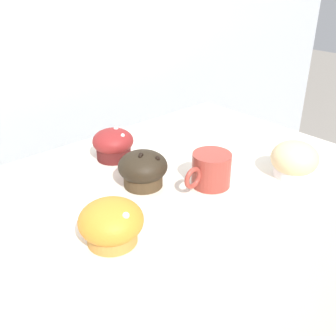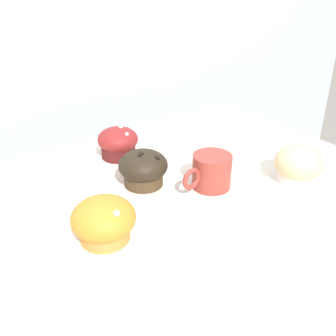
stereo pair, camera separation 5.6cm
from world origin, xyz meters
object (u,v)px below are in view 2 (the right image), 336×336
object	(u,v)px
muffin_front_center	(104,221)
coffee_cup	(211,171)
muffin_back_right	(298,165)
muffin_front_left	(143,168)
muffin_back_left	(119,142)

from	to	relation	value
muffin_front_center	coffee_cup	size ratio (longest dim) A/B	0.88
coffee_cup	muffin_front_center	bearing A→B (deg)	-175.84
muffin_back_right	muffin_front_left	world-z (taller)	same
muffin_front_center	coffee_cup	bearing A→B (deg)	4.16
muffin_back_right	muffin_front_left	size ratio (longest dim) A/B	0.98
muffin_front_center	muffin_back_right	bearing A→B (deg)	-9.91
coffee_cup	muffin_front_left	bearing A→B (deg)	138.46
muffin_front_center	muffin_back_right	distance (m)	0.45
muffin_front_left	muffin_back_right	bearing A→B (deg)	-34.70
muffin_back_right	coffee_cup	xyz separation A→B (m)	(-0.17, 0.10, 0.00)
muffin_front_left	muffin_back_left	bearing A→B (deg)	78.20
muffin_back_left	muffin_front_left	xyz separation A→B (m)	(-0.03, -0.15, 0.00)
muffin_back_right	coffee_cup	size ratio (longest dim) A/B	0.82
coffee_cup	muffin_back_left	bearing A→B (deg)	107.21
muffin_front_center	muffin_back_right	size ratio (longest dim) A/B	1.07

